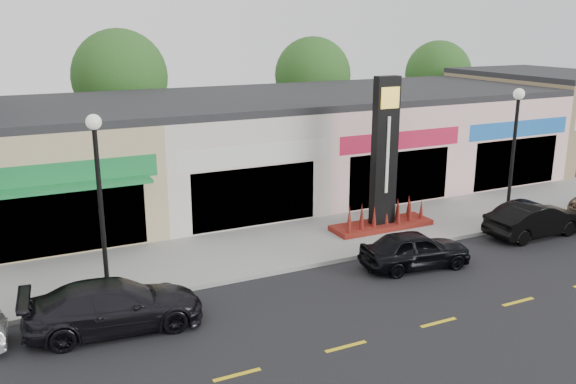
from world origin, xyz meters
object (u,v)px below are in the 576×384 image
lamp_east_near (514,143)px  pylon_sign (383,176)px  car_dark_sedan (114,306)px  car_black_conv (535,219)px  lamp_west_near (99,189)px  car_black_sedan (415,249)px

lamp_east_near → pylon_sign: (-5.00, 1.70, -1.20)m
pylon_sign → car_dark_sedan: bearing=-162.0°
car_black_conv → lamp_west_near: bearing=84.6°
lamp_west_near → pylon_sign: bearing=8.8°
car_black_sedan → car_black_conv: (6.16, 0.55, 0.03)m
lamp_west_near → pylon_sign: 11.19m
pylon_sign → car_dark_sedan: (-11.15, -3.63, -1.59)m
pylon_sign → car_black_conv: size_ratio=1.45×
lamp_west_near → pylon_sign: (11.00, 1.70, -1.20)m
car_dark_sedan → car_black_sedan: car_dark_sedan is taller
lamp_west_near → car_dark_sedan: 3.40m
car_dark_sedan → pylon_sign: bearing=-66.5°
lamp_east_near → pylon_sign: 5.42m
lamp_east_near → car_black_sedan: lamp_east_near is taller
lamp_west_near → car_dark_sedan: bearing=-94.4°
car_dark_sedan → car_black_sedan: bearing=-84.6°
pylon_sign → car_black_sedan: pylon_sign is taller
lamp_east_near → car_black_sedan: 7.03m
car_dark_sedan → lamp_west_near: bearing=1.1°
lamp_east_near → car_dark_sedan: size_ratio=1.16×
pylon_sign → car_dark_sedan: size_ratio=1.27×
car_black_conv → pylon_sign: bearing=58.1°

